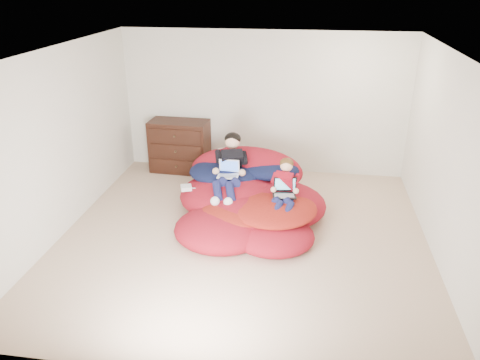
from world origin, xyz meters
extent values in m
cube|color=#C5A88C|center=(0.00, 0.00, -0.12)|extent=(5.10, 5.10, 0.25)
cube|color=silver|center=(0.00, 2.51, 1.25)|extent=(5.10, 0.02, 2.50)
cube|color=silver|center=(0.00, -2.51, 1.25)|extent=(5.10, 0.02, 2.50)
cube|color=silver|center=(-2.51, 0.00, 1.25)|extent=(0.02, 5.10, 2.50)
cube|color=silver|center=(2.51, 0.00, 1.25)|extent=(0.02, 5.10, 2.50)
cube|color=silver|center=(0.00, 0.00, 2.51)|extent=(5.10, 5.10, 0.02)
cube|color=black|center=(-1.49, 2.23, 0.47)|extent=(1.07, 0.57, 0.94)
cube|color=black|center=(-1.49, 1.96, 0.19)|extent=(0.94, 0.06, 0.23)
cylinder|color=#4C3F26|center=(-1.49, 1.94, 0.19)|extent=(0.03, 0.06, 0.03)
cube|color=black|center=(-1.49, 1.96, 0.47)|extent=(0.94, 0.06, 0.23)
cylinder|color=#4C3F26|center=(-1.49, 1.94, 0.47)|extent=(0.03, 0.06, 0.03)
cube|color=black|center=(-1.49, 1.96, 0.75)|extent=(0.94, 0.06, 0.23)
cylinder|color=#4C3F26|center=(-1.49, 1.94, 0.75)|extent=(0.03, 0.06, 0.03)
ellipsoid|color=#A31221|center=(-0.28, 0.83, 0.22)|extent=(1.63, 1.46, 0.59)
ellipsoid|color=#A31221|center=(0.44, 0.69, 0.20)|extent=(1.40, 1.37, 0.51)
ellipsoid|color=#A31221|center=(0.07, 0.32, 0.18)|extent=(1.58, 1.26, 0.50)
ellipsoid|color=#A31221|center=(-0.29, -0.07, 0.14)|extent=(1.31, 1.20, 0.44)
ellipsoid|color=#A31221|center=(0.42, -0.11, 0.13)|extent=(1.13, 1.02, 0.37)
ellipsoid|color=#A31221|center=(-0.15, 1.41, 0.40)|extent=(1.83, 0.81, 0.81)
ellipsoid|color=#11183D|center=(-0.44, 1.14, 0.48)|extent=(1.16, 0.95, 0.30)
ellipsoid|color=#11183D|center=(0.21, 1.24, 0.52)|extent=(1.01, 0.71, 0.24)
ellipsoid|color=#A12017|center=(0.38, 0.30, 0.34)|extent=(1.23, 1.23, 0.22)
ellipsoid|color=#A12017|center=(-0.11, 0.16, 0.30)|extent=(1.00, 0.90, 0.18)
ellipsoid|color=beige|center=(-0.51, 1.45, 0.62)|extent=(0.46, 0.29, 0.29)
cube|color=black|center=(-0.34, 1.04, 0.68)|extent=(0.43, 0.48, 0.49)
sphere|color=#E8B18E|center=(-0.34, 1.17, 0.98)|extent=(0.23, 0.23, 0.23)
ellipsoid|color=black|center=(-0.34, 1.20, 1.02)|extent=(0.26, 0.24, 0.19)
cylinder|color=#161946|center=(-0.43, 0.74, 0.51)|extent=(0.25, 0.40, 0.21)
cylinder|color=#161946|center=(-0.43, 0.41, 0.48)|extent=(0.22, 0.38, 0.24)
sphere|color=white|center=(-0.43, 0.22, 0.41)|extent=(0.13, 0.13, 0.13)
cylinder|color=#161946|center=(-0.24, 0.74, 0.51)|extent=(0.25, 0.40, 0.21)
cylinder|color=#161946|center=(-0.24, 0.41, 0.48)|extent=(0.22, 0.38, 0.24)
sphere|color=white|center=(-0.24, 0.22, 0.41)|extent=(0.13, 0.13, 0.13)
cube|color=#A20E1E|center=(0.53, 0.59, 0.59)|extent=(0.32, 0.34, 0.40)
sphere|color=#E8B18E|center=(0.53, 0.67, 0.83)|extent=(0.18, 0.18, 0.18)
ellipsoid|color=#4A3113|center=(0.53, 0.70, 0.86)|extent=(0.20, 0.19, 0.15)
cylinder|color=#161946|center=(0.45, 0.36, 0.44)|extent=(0.19, 0.31, 0.16)
cylinder|color=#161946|center=(0.45, 0.11, 0.42)|extent=(0.17, 0.30, 0.19)
sphere|color=white|center=(0.45, -0.05, 0.37)|extent=(0.11, 0.11, 0.11)
cylinder|color=#161946|center=(0.60, 0.36, 0.44)|extent=(0.19, 0.31, 0.16)
cylinder|color=#161946|center=(0.60, 0.11, 0.42)|extent=(0.17, 0.30, 0.19)
sphere|color=white|center=(0.60, -0.05, 0.37)|extent=(0.11, 0.11, 0.11)
cube|color=white|center=(-0.34, 0.75, 0.58)|extent=(0.31, 0.22, 0.01)
cube|color=gray|center=(-0.34, 0.74, 0.59)|extent=(0.26, 0.12, 0.00)
cube|color=white|center=(-0.34, 0.88, 0.69)|extent=(0.31, 0.05, 0.21)
cube|color=#4374E4|center=(-0.34, 0.87, 0.70)|extent=(0.27, 0.03, 0.17)
cube|color=black|center=(0.53, 0.38, 0.50)|extent=(0.35, 0.27, 0.02)
cube|color=gray|center=(0.53, 0.36, 0.51)|extent=(0.29, 0.16, 0.00)
cube|color=black|center=(0.53, 0.50, 0.62)|extent=(0.33, 0.09, 0.22)
cube|color=#4D99B4|center=(0.53, 0.50, 0.62)|extent=(0.29, 0.07, 0.18)
cube|color=white|center=(-0.94, 0.59, 0.42)|extent=(0.20, 0.20, 0.06)
camera|label=1|loc=(0.80, -5.54, 3.35)|focal=35.00mm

